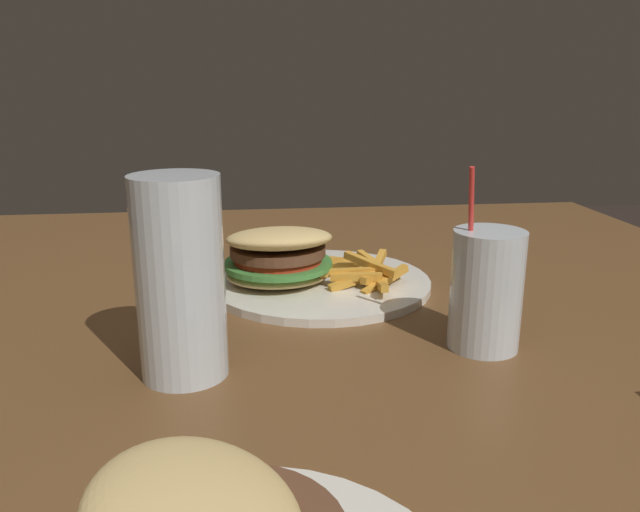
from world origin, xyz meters
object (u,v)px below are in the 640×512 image
spoon (160,303)px  juice_glass (487,295)px  beer_glass (180,282)px  meal_plate_near (299,267)px

spoon → juice_glass: bearing=69.2°
beer_glass → meal_plate_near: bearing=-118.6°
meal_plate_near → spoon: (0.17, 0.05, -0.02)m
meal_plate_near → beer_glass: beer_glass is taller
meal_plate_near → beer_glass: 0.26m
beer_glass → spoon: beer_glass is taller
meal_plate_near → juice_glass: (-0.17, 0.20, 0.03)m
spoon → beer_glass: bearing=17.9°
beer_glass → juice_glass: (-0.29, -0.02, -0.03)m
meal_plate_near → spoon: meal_plate_near is taller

